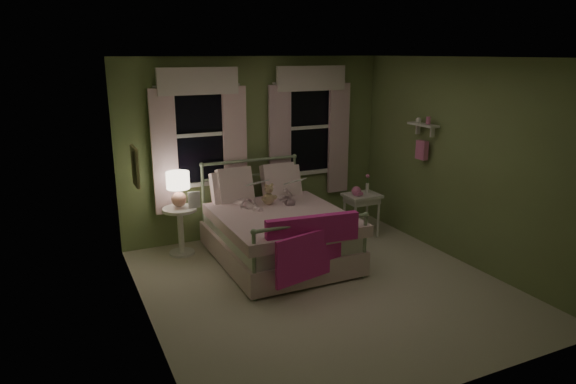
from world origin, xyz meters
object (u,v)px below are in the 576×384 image
nightstand_left (180,224)px  nightstand_right (362,201)px  teddy_bear (269,196)px  table_lamp (178,186)px  bed (277,231)px  child_right (283,183)px  child_left (244,182)px

nightstand_left → nightstand_right: bearing=-10.1°
teddy_bear → table_lamp: bearing=158.6°
table_lamp → nightstand_right: size_ratio=0.74×
bed → table_lamp: bed is taller
child_right → nightstand_right: 1.26m
child_right → table_lamp: (-1.39, 0.27, 0.05)m
child_left → child_right: child_left is taller
child_left → teddy_bear: 0.38m
nightstand_left → nightstand_right: size_ratio=1.02×
child_right → nightstand_right: size_ratio=1.06×
teddy_bear → nightstand_right: teddy_bear is taller
child_left → nightstand_left: size_ratio=1.28×
child_left → table_lamp: 0.87m
teddy_bear → nightstand_right: 1.49m
child_left → nightstand_right: bearing=166.1°
child_left → table_lamp: size_ratio=1.76×
child_right → bed: bearing=63.6°
child_left → teddy_bear: bearing=142.6°
nightstand_left → table_lamp: (0.00, -0.00, 0.54)m
table_lamp → child_left: bearing=-18.4°
child_left → nightstand_left: (-0.83, 0.27, -0.57)m
child_left → nightstand_right: 1.81m
nightstand_left → teddy_bear: bearing=-21.4°
teddy_bear → bed: bearing=-90.0°
bed → nightstand_right: bearing=9.2°
nightstand_left → table_lamp: table_lamp is taller
nightstand_right → teddy_bear: bearing=179.0°
nightstand_left → table_lamp: size_ratio=1.37×
bed → nightstand_left: size_ratio=3.13×
child_left → child_right: size_ratio=1.23×
nightstand_right → child_right: bearing=171.2°
nightstand_left → nightstand_right: (2.58, -0.46, 0.13)m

